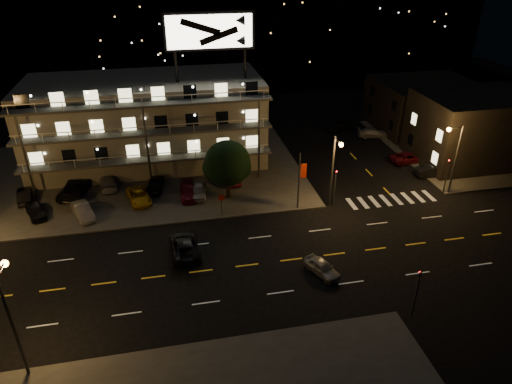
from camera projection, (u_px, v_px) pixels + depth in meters
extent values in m
plane|color=black|center=(269.00, 262.00, 39.98)|extent=(140.00, 140.00, 0.00)
cube|color=#3B3B38|center=(118.00, 176.00, 54.67)|extent=(44.00, 24.00, 0.15)
cube|color=#3B3B38|center=(449.00, 147.00, 62.44)|extent=(16.00, 24.00, 0.15)
cube|color=gray|center=(148.00, 124.00, 56.46)|extent=(28.00, 12.00, 10.00)
cube|color=gray|center=(143.00, 81.00, 53.95)|extent=(28.00, 12.00, 0.50)
cube|color=#3B3B38|center=(149.00, 160.00, 51.41)|extent=(28.00, 1.80, 0.25)
cube|color=#3B3B38|center=(146.00, 133.00, 49.88)|extent=(28.00, 1.80, 0.25)
cube|color=#3B3B38|center=(142.00, 105.00, 48.35)|extent=(28.00, 1.80, 0.25)
cylinder|color=black|center=(176.00, 67.00, 51.98)|extent=(0.36, 0.36, 3.50)
cylinder|color=black|center=(245.00, 63.00, 53.39)|extent=(0.36, 0.36, 3.50)
cube|color=black|center=(209.00, 31.00, 50.89)|extent=(10.20, 0.50, 4.20)
cube|color=white|center=(210.00, 32.00, 50.63)|extent=(9.60, 0.06, 3.60)
cube|color=black|center=(474.00, 129.00, 57.01)|extent=(14.00, 10.00, 8.50)
cube|color=black|center=(424.00, 105.00, 67.68)|extent=(14.00, 12.00, 7.00)
cube|color=black|center=(194.00, 13.00, 94.44)|extent=(120.00, 20.00, 24.00)
cylinder|color=#2D2D30|center=(332.00, 172.00, 46.71)|extent=(0.20, 0.20, 8.00)
cylinder|color=#2D2D30|center=(338.00, 141.00, 44.20)|extent=(0.12, 1.80, 0.12)
sphere|color=orange|center=(341.00, 145.00, 43.56)|extent=(0.44, 0.44, 0.44)
cylinder|color=#2D2D30|center=(455.00, 161.00, 49.18)|extent=(0.20, 0.20, 8.00)
cylinder|color=#2D2D30|center=(456.00, 128.00, 47.22)|extent=(1.80, 0.12, 0.12)
sphere|color=orange|center=(449.00, 129.00, 47.12)|extent=(0.44, 0.44, 0.44)
cylinder|color=#2D2D30|center=(13.00, 328.00, 27.75)|extent=(0.20, 0.20, 8.00)
cylinder|color=#2D2D30|center=(0.00, 271.00, 26.62)|extent=(0.12, 1.80, 0.12)
sphere|color=orange|center=(5.00, 264.00, 27.36)|extent=(0.44, 0.44, 0.44)
cylinder|color=#2D2D30|center=(334.00, 190.00, 48.02)|extent=(0.14, 0.14, 3.60)
imported|color=black|center=(336.00, 170.00, 46.92)|extent=(0.20, 0.16, 1.00)
sphere|color=#FF0C0C|center=(337.00, 171.00, 46.86)|extent=(0.14, 0.14, 0.14)
cylinder|color=#2D2D30|center=(415.00, 297.00, 33.40)|extent=(0.14, 0.14, 3.60)
imported|color=black|center=(421.00, 272.00, 32.30)|extent=(0.20, 0.16, 1.00)
sphere|color=#FF0C0C|center=(420.00, 273.00, 32.45)|extent=(0.14, 0.14, 0.14)
cylinder|color=#2D2D30|center=(446.00, 178.00, 50.32)|extent=(0.14, 0.14, 3.60)
imported|color=black|center=(450.00, 159.00, 49.21)|extent=(0.16, 0.20, 1.00)
sphere|color=#FF0C0C|center=(449.00, 160.00, 49.24)|extent=(0.14, 0.14, 0.14)
cylinder|color=#2D2D30|center=(299.00, 182.00, 46.56)|extent=(0.16, 0.16, 6.40)
cube|color=#B1220C|center=(304.00, 171.00, 46.06)|extent=(0.60, 0.04, 1.60)
cylinder|color=#2D2D30|center=(222.00, 207.00, 46.32)|extent=(0.08, 0.08, 2.20)
cylinder|color=#B1220C|center=(221.00, 198.00, 45.78)|extent=(0.91, 0.04, 0.91)
cylinder|color=black|center=(228.00, 187.00, 49.59)|extent=(0.48, 0.48, 2.29)
sphere|color=black|center=(227.00, 163.00, 48.23)|extent=(4.95, 4.95, 4.95)
sphere|color=black|center=(217.00, 168.00, 48.63)|extent=(3.05, 3.05, 3.05)
sphere|color=black|center=(238.00, 167.00, 48.27)|extent=(2.86, 2.86, 2.86)
imported|color=black|center=(36.00, 210.00, 46.22)|extent=(2.91, 4.11, 1.30)
imported|color=#949399|center=(83.00, 211.00, 46.09)|extent=(2.97, 4.36, 1.36)
imported|color=#C69612|center=(139.00, 196.00, 48.89)|extent=(3.05, 4.86, 1.25)
imported|color=maroon|center=(188.00, 191.00, 49.83)|extent=(1.77, 4.32, 1.25)
imported|color=#949399|center=(199.00, 190.00, 49.94)|extent=(2.14, 4.19, 1.37)
imported|color=black|center=(25.00, 195.00, 49.04)|extent=(2.16, 4.10, 1.29)
imported|color=black|center=(75.00, 188.00, 50.17)|extent=(3.42, 5.80, 1.52)
imported|color=#949399|center=(108.00, 182.00, 51.74)|extent=(2.63, 4.88, 1.34)
imported|color=black|center=(155.00, 183.00, 51.31)|extent=(2.18, 4.38, 1.43)
imported|color=maroon|center=(232.00, 176.00, 52.97)|extent=(1.60, 4.22, 1.38)
imported|color=black|center=(433.00, 171.00, 54.45)|extent=(4.42, 1.89, 1.42)
imported|color=maroon|center=(408.00, 157.00, 58.06)|extent=(4.85, 2.55, 1.30)
imported|color=#949399|center=(373.00, 133.00, 65.63)|extent=(4.70, 2.65, 1.29)
imported|color=black|center=(340.00, 125.00, 68.07)|extent=(4.69, 2.73, 1.50)
imported|color=#949399|center=(322.00, 268.00, 38.35)|extent=(2.73, 3.88, 1.23)
imported|color=black|center=(185.00, 246.00, 40.91)|extent=(2.66, 5.45, 1.49)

